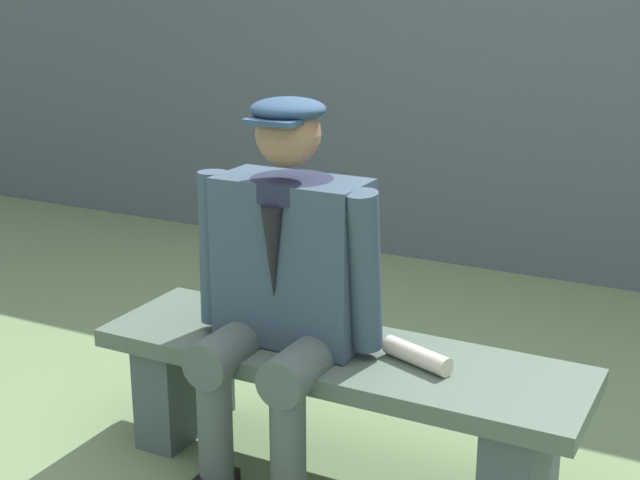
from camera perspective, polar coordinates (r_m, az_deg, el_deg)
name	(u,v)px	position (r m, az deg, el deg)	size (l,w,h in m)	color
ground_plane	(337,469)	(3.05, 1.12, -14.36)	(30.00, 30.00, 0.00)	#617B4F
bench	(338,389)	(2.91, 1.15, -9.44)	(1.58, 0.47, 0.43)	#475A4B
seated_man	(283,279)	(2.79, -2.34, -2.48)	(0.64, 0.58, 1.22)	#324454
rolled_magazine	(417,356)	(2.75, 6.20, -7.33)	(0.06, 0.06, 0.24)	beige
stadium_wall	(539,67)	(4.86, 13.74, 10.62)	(12.00, 0.24, 2.19)	#455055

